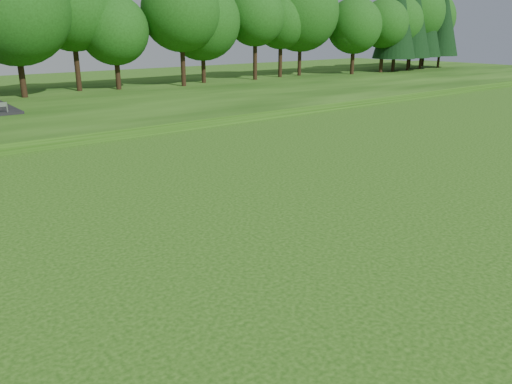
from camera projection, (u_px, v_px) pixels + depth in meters
berm at (147, 97)px, 46.03m from camera, size 130.00×30.00×0.60m
walking_path at (235, 121)px, 35.61m from camera, size 130.00×1.60×0.04m
treeline at (122, 8)px, 46.60m from camera, size 104.00×7.00×15.00m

